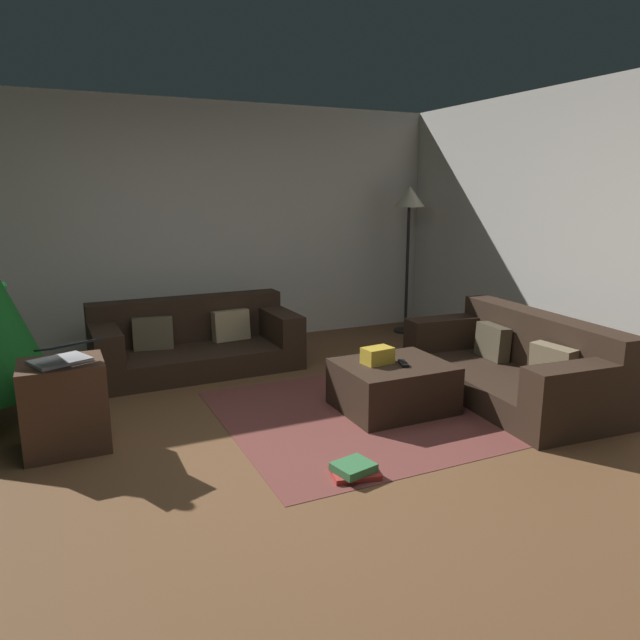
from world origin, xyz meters
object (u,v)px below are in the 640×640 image
tv_remote (403,363)px  couch_left (195,342)px  side_table (65,406)px  laptop (63,355)px  gift_box (377,356)px  book_stack (354,470)px  ottoman (393,386)px  couch_right (516,366)px  corner_lamp (409,208)px

tv_remote → couch_left: bearing=143.2°
side_table → laptop: (0.02, -0.05, 0.36)m
gift_box → book_stack: 1.19m
ottoman → book_stack: (-0.79, -0.85, -0.15)m
couch_left → couch_right: (2.24, -1.91, 0.01)m
gift_box → laptop: laptop is taller
couch_right → book_stack: (-1.88, -0.67, -0.22)m
couch_right → side_table: size_ratio=3.23×
couch_left → corner_lamp: bearing=-173.0°
tv_remote → book_stack: tv_remote is taller
couch_right → side_table: 3.46m
ottoman → book_stack: 1.17m
book_stack → corner_lamp: corner_lamp is taller
tv_remote → laptop: laptop is taller
gift_box → book_stack: size_ratio=0.71×
couch_left → gift_box: 1.99m
ottoman → gift_box: size_ratio=3.65×
side_table → corner_lamp: bearing=25.3°
gift_box → tv_remote: bearing=-36.2°
gift_box → side_table: bearing=173.5°
tv_remote → ottoman: bearing=145.0°
couch_left → laptop: bearing=51.0°
ottoman → corner_lamp: bearing=54.6°
couch_right → tv_remote: size_ratio=12.03×
couch_right → corner_lamp: (0.42, 2.29, 1.22)m
tv_remote → corner_lamp: 2.84m
ottoman → side_table: 2.36m
ottoman → side_table: side_table is taller
gift_box → book_stack: (-0.68, -0.90, -0.40)m
book_stack → corner_lamp: bearing=52.2°
book_stack → side_table: bearing=143.2°
ottoman → book_stack: size_ratio=2.59×
gift_box → side_table: size_ratio=0.38×
side_table → laptop: bearing=-67.1°
gift_box → corner_lamp: size_ratio=0.13×
book_stack → tv_remote: bearing=42.8°
side_table → book_stack: (1.54, -1.15, -0.26)m
book_stack → gift_box: bearing=52.8°
couch_right → gift_box: couch_right is taller
couch_left → gift_box: couch_left is taller
ottoman → corner_lamp: size_ratio=0.48×
ottoman → couch_right: bearing=-9.0°
couch_left → gift_box: bearing=120.4°
couch_left → side_table: size_ratio=3.18×
gift_box → couch_right: bearing=-10.5°
side_table → ottoman: bearing=-7.4°
couch_right → tv_remote: couch_right is taller
laptop → corner_lamp: size_ratio=0.29×
couch_left → laptop: size_ratio=3.75×
couch_right → gift_box: size_ratio=8.48×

